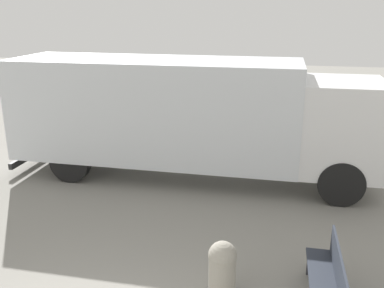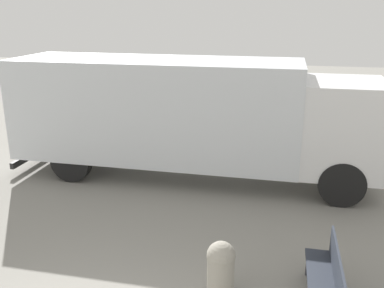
# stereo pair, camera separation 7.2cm
# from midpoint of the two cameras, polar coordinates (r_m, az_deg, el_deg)

# --- Properties ---
(delivery_truck) EXTENTS (8.95, 2.27, 2.94)m
(delivery_truck) POSITION_cam_midpoint_polar(r_m,az_deg,el_deg) (10.52, -0.96, 4.21)
(delivery_truck) COLOR silver
(delivery_truck) RESTS_ON ground
(park_bench) EXTENTS (0.41, 1.72, 0.90)m
(park_bench) POSITION_cam_midpoint_polar(r_m,az_deg,el_deg) (6.54, 17.55, -16.88)
(park_bench) COLOR #282D38
(park_bench) RESTS_ON ground
(bollard_near_bench) EXTENTS (0.43, 0.43, 0.89)m
(bollard_near_bench) POSITION_cam_midpoint_polar(r_m,az_deg,el_deg) (6.54, 3.74, -16.10)
(bollard_near_bench) COLOR gray
(bollard_near_bench) RESTS_ON ground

